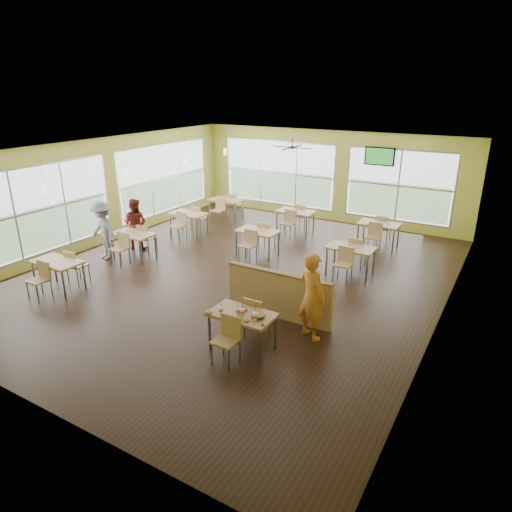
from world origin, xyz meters
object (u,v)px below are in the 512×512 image
at_px(main_table, 242,319).
at_px(half_wall_divider, 279,295).
at_px(food_basket, 258,316).
at_px(man_plaid, 312,296).

relative_size(main_table, half_wall_divider, 0.63).
height_order(main_table, food_basket, main_table).
bearing_deg(main_table, man_plaid, 48.76).
xyz_separation_m(main_table, food_basket, (0.33, 0.01, 0.15)).
height_order(main_table, man_plaid, man_plaid).
bearing_deg(main_table, half_wall_divider, 90.00).
distance_m(main_table, food_basket, 0.37).
xyz_separation_m(main_table, man_plaid, (0.92, 1.05, 0.25)).
distance_m(half_wall_divider, food_basket, 1.50).
bearing_deg(food_basket, main_table, -178.95).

